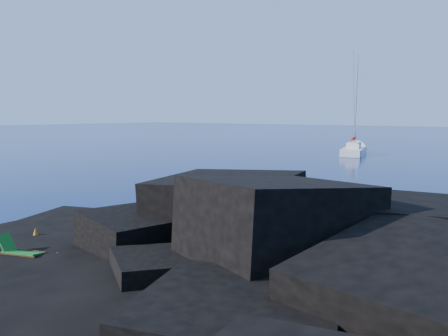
# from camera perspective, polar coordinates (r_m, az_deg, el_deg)

# --- Properties ---
(headland) EXTENTS (24.00, 24.00, 3.60)m
(headland) POSITION_cam_1_polar(r_m,az_deg,el_deg) (13.27, 2.61, -16.54)
(headland) COLOR black
(headland) RESTS_ON ground
(beach) EXTENTS (9.08, 6.86, 0.70)m
(beach) POSITION_cam_1_polar(r_m,az_deg,el_deg) (18.07, -25.45, -10.76)
(beach) COLOR black
(beach) RESTS_ON ground
(surf_foam) EXTENTS (10.00, 8.00, 0.06)m
(surf_foam) POSITION_cam_1_polar(r_m,az_deg,el_deg) (19.94, -12.99, -8.60)
(surf_foam) COLOR white
(surf_foam) RESTS_ON ground
(sailboat) EXTENTS (6.01, 12.77, 13.14)m
(sailboat) POSITION_cam_1_polar(r_m,az_deg,el_deg) (60.83, 16.59, 1.71)
(sailboat) COLOR silver
(sailboat) RESTS_ON ground
(deck_chair) EXTENTS (1.61, 1.14, 1.01)m
(deck_chair) POSITION_cam_1_polar(r_m,az_deg,el_deg) (16.41, -24.86, -9.37)
(deck_chair) COLOR #176A21
(deck_chair) RESTS_ON beach
(towel) EXTENTS (2.18, 1.36, 0.05)m
(towel) POSITION_cam_1_polar(r_m,az_deg,el_deg) (16.54, -21.98, -10.84)
(towel) COLOR white
(towel) RESTS_ON beach
(sunbather) EXTENTS (1.84, 0.80, 0.24)m
(sunbather) POSITION_cam_1_polar(r_m,az_deg,el_deg) (16.50, -22.00, -10.36)
(sunbather) COLOR tan
(sunbather) RESTS_ON towel
(marker_cone) EXTENTS (0.44, 0.44, 0.56)m
(marker_cone) POSITION_cam_1_polar(r_m,az_deg,el_deg) (18.73, -23.39, -8.03)
(marker_cone) COLOR orange
(marker_cone) RESTS_ON beach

